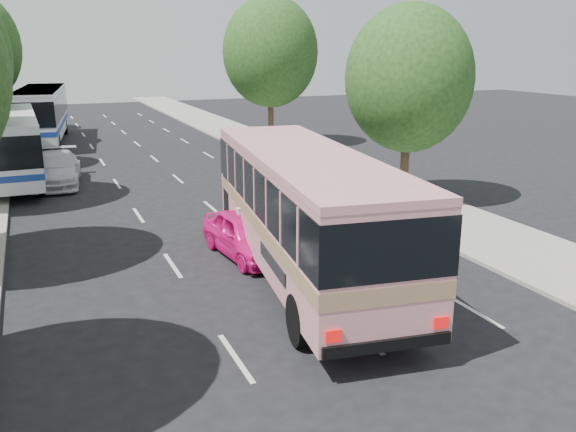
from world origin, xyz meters
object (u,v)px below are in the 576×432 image
white_pickup (56,169)px  tour_coach_rear (41,110)px  pink_taxi (246,235)px  tour_coach_front (11,141)px  pink_bus (305,201)px

white_pickup → tour_coach_rear: 14.18m
pink_taxi → white_pickup: size_ratio=0.78×
white_pickup → tour_coach_front: bearing=145.2°
pink_taxi → tour_coach_rear: bearing=94.7°
pink_taxi → white_pickup: bearing=104.9°
pink_taxi → tour_coach_rear: 27.51m
pink_bus → pink_taxi: (-0.90, 2.37, -1.52)m
pink_bus → tour_coach_rear: size_ratio=0.94×
white_pickup → pink_taxi: bearing=-63.4°
white_pickup → tour_coach_rear: tour_coach_rear is taller
white_pickup → tour_coach_rear: (-0.13, 14.11, 1.40)m
pink_bus → tour_coach_rear: tour_coach_rear is taller
pink_taxi → white_pickup: 13.80m
pink_bus → pink_taxi: size_ratio=2.83×
pink_bus → white_pickup: size_ratio=2.20×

